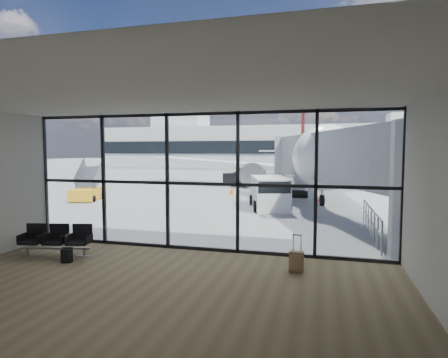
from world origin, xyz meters
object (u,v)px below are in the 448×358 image
at_px(backpack, 67,256).
at_px(seating_row, 57,238).
at_px(belt_loader, 239,178).
at_px(service_van, 270,192).
at_px(mobile_stairs, 87,192).
at_px(airliner, 309,155).
at_px(suitcase, 296,262).

bearing_deg(backpack, seating_row, 123.04).
bearing_deg(belt_loader, service_van, -54.96).
bearing_deg(seating_row, service_van, 53.32).
bearing_deg(mobile_stairs, belt_loader, 46.25).
bearing_deg(service_van, airliner, 68.76).
bearing_deg(airliner, mobile_stairs, -137.90).
bearing_deg(airliner, seating_row, -109.27).
relative_size(backpack, mobile_stairs, 0.13).
bearing_deg(suitcase, service_van, 105.37).
bearing_deg(belt_loader, suitcase, -58.13).
bearing_deg(airliner, suitcase, -93.90).
height_order(backpack, belt_loader, belt_loader).
distance_m(seating_row, mobile_stairs, 13.86).
bearing_deg(seating_row, backpack, -50.01).
bearing_deg(belt_loader, backpack, -72.37).
xyz_separation_m(suitcase, airliner, (-0.68, 26.78, 2.55)).
xyz_separation_m(seating_row, belt_loader, (0.06, 25.81, 0.14)).
relative_size(airliner, mobile_stairs, 10.71).
bearing_deg(service_van, belt_loader, 93.58).
xyz_separation_m(airliner, mobile_stairs, (-13.88, -15.12, -2.33)).
bearing_deg(belt_loader, mobile_stairs, -101.48).
bearing_deg(seating_row, belt_loader, 77.56).
relative_size(seating_row, suitcase, 2.16).
relative_size(service_van, mobile_stairs, 1.31).
relative_size(suitcase, mobile_stairs, 0.30).
height_order(backpack, service_van, service_van).
height_order(seating_row, service_van, service_van).
height_order(suitcase, airliner, airliner).
distance_m(suitcase, mobile_stairs, 18.65).
bearing_deg(mobile_stairs, suitcase, -54.98).
height_order(airliner, belt_loader, airliner).
distance_m(belt_loader, mobile_stairs, 15.75).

